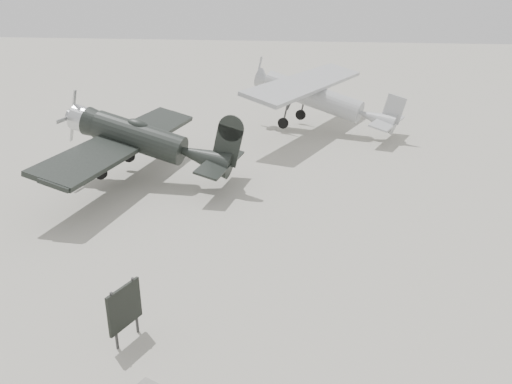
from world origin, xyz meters
The scene contains 4 objects.
ground centered at (0.00, 0.00, 0.00)m, with size 160.00×160.00×0.00m, color gray.
lowwing_monoplane centered at (-4.64, 6.72, 1.83)m, with size 7.67×10.75×3.46m.
highwing_monoplane centered at (1.98, 16.62, 2.25)m, with size 9.07×12.56×3.59m.
sign_board centered at (-1.33, -3.51, 0.89)m, with size 0.40×0.99×1.48m.
Camera 1 is at (3.20, -12.44, 7.46)m, focal length 35.00 mm.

